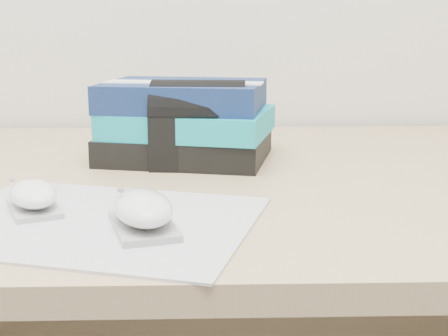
{
  "coord_description": "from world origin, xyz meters",
  "views": [
    {
      "loc": [
        -0.12,
        0.71,
        0.94
      ],
      "look_at": [
        -0.1,
        1.43,
        0.77
      ],
      "focal_mm": 50.0,
      "sensor_mm": 36.0,
      "label": 1
    }
  ],
  "objects_px": {
    "desk": "(279,302)",
    "mouse_rear": "(33,196)",
    "mouse_front": "(143,211)",
    "book_stack": "(187,121)",
    "pouch": "(199,125)"
  },
  "relations": [
    {
      "from": "desk",
      "to": "mouse_rear",
      "type": "relative_size",
      "value": 15.29
    },
    {
      "from": "mouse_rear",
      "to": "mouse_front",
      "type": "distance_m",
      "value": 0.15
    },
    {
      "from": "desk",
      "to": "mouse_rear",
      "type": "height_order",
      "value": "mouse_rear"
    },
    {
      "from": "desk",
      "to": "book_stack",
      "type": "relative_size",
      "value": 5.58
    },
    {
      "from": "mouse_front",
      "to": "desk",
      "type": "bearing_deg",
      "value": 60.91
    },
    {
      "from": "mouse_rear",
      "to": "mouse_front",
      "type": "relative_size",
      "value": 0.88
    },
    {
      "from": "desk",
      "to": "mouse_front",
      "type": "height_order",
      "value": "mouse_front"
    },
    {
      "from": "desk",
      "to": "pouch",
      "type": "bearing_deg",
      "value": -168.83
    },
    {
      "from": "book_stack",
      "to": "pouch",
      "type": "relative_size",
      "value": 2.0
    },
    {
      "from": "mouse_rear",
      "to": "pouch",
      "type": "xyz_separation_m",
      "value": [
        0.18,
        0.23,
        0.04
      ]
    },
    {
      "from": "mouse_front",
      "to": "pouch",
      "type": "bearing_deg",
      "value": 79.84
    },
    {
      "from": "mouse_rear",
      "to": "pouch",
      "type": "bearing_deg",
      "value": 51.81
    },
    {
      "from": "mouse_front",
      "to": "pouch",
      "type": "distance_m",
      "value": 0.31
    },
    {
      "from": "mouse_front",
      "to": "pouch",
      "type": "relative_size",
      "value": 0.83
    },
    {
      "from": "desk",
      "to": "mouse_front",
      "type": "relative_size",
      "value": 13.46
    }
  ]
}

